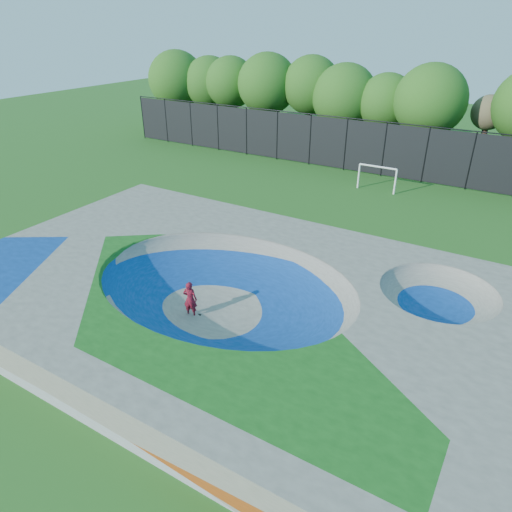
# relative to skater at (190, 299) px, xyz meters

# --- Properties ---
(ground) EXTENTS (120.00, 120.00, 0.00)m
(ground) POSITION_rel_skater_xyz_m (0.94, 0.97, -0.78)
(ground) COLOR #1E5317
(ground) RESTS_ON ground
(skate_deck) EXTENTS (22.00, 14.00, 1.50)m
(skate_deck) POSITION_rel_skater_xyz_m (0.94, 0.97, -0.03)
(skate_deck) COLOR gray
(skate_deck) RESTS_ON ground
(skater) EXTENTS (0.65, 0.52, 1.56)m
(skater) POSITION_rel_skater_xyz_m (0.00, 0.00, 0.00)
(skater) COLOR red
(skater) RESTS_ON ground
(skateboard) EXTENTS (0.81, 0.46, 0.05)m
(skateboard) POSITION_rel_skater_xyz_m (0.00, 0.00, -0.75)
(skateboard) COLOR black
(skateboard) RESTS_ON ground
(soccer_goal) EXTENTS (2.69, 0.12, 1.77)m
(soccer_goal) POSITION_rel_skater_xyz_m (1.64, 18.45, 0.44)
(soccer_goal) COLOR white
(soccer_goal) RESTS_ON ground
(fence) EXTENTS (48.09, 0.09, 4.04)m
(fence) POSITION_rel_skater_xyz_m (0.94, 21.97, 1.32)
(fence) COLOR black
(fence) RESTS_ON ground
(treeline) EXTENTS (52.89, 7.21, 8.05)m
(treeline) POSITION_rel_skater_xyz_m (-1.78, 26.89, 4.27)
(treeline) COLOR #4B2F25
(treeline) RESTS_ON ground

